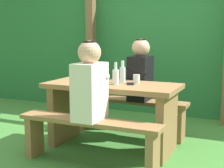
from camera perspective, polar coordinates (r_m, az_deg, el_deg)
ground_plane at (r=3.67m, az=0.00°, el=-10.85°), size 12.00×12.00×0.00m
hedge_backdrop at (r=5.50m, az=9.39°, el=5.72°), size 6.40×0.98×1.90m
pergola_post_left at (r=5.22m, az=-3.63°, el=6.54°), size 0.12×0.12×2.06m
picnic_table at (r=3.53m, az=0.00°, el=-3.46°), size 1.40×0.64×0.71m
bench_near at (r=3.12m, az=-4.01°, el=-8.26°), size 1.40×0.24×0.44m
bench_far at (r=4.04m, az=3.07°, el=-4.31°), size 1.40×0.24×0.44m
person_white_shirt at (r=3.02m, az=-3.81°, el=0.05°), size 0.25×0.35×0.72m
person_black_coat at (r=3.91m, az=4.89°, el=2.04°), size 0.25×0.35×0.72m
drinking_glass at (r=3.50m, az=4.21°, el=0.88°), size 0.07×0.07×0.09m
bottle_left at (r=3.46m, az=-2.99°, el=1.68°), size 0.06×0.06×0.25m
bottle_right at (r=3.40m, az=0.63°, el=1.35°), size 0.07×0.07×0.23m
bottle_center at (r=3.54m, az=1.82°, el=1.78°), size 0.06×0.06×0.24m
cell_phone at (r=3.44m, az=3.14°, el=0.03°), size 0.12×0.16×0.01m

